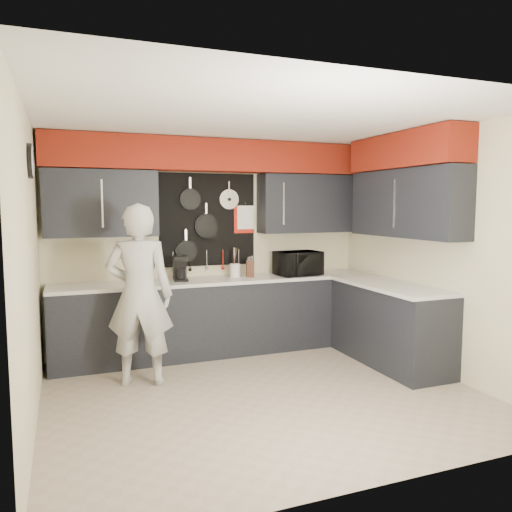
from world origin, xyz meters
name	(u,v)px	position (x,y,z in m)	size (l,w,h in m)	color
ground	(263,393)	(0.00, 0.00, 0.00)	(4.00, 4.00, 0.00)	tan
back_wall_assembly	(215,188)	(0.01, 1.60, 2.01)	(4.00, 0.36, 2.60)	beige
right_wall_assembly	(410,193)	(1.85, 0.26, 1.94)	(0.36, 3.50, 2.60)	beige
left_wall_assembly	(30,265)	(-1.99, 0.02, 1.33)	(0.05, 3.50, 2.60)	beige
base_cabinets	(266,318)	(0.49, 1.13, 0.46)	(3.95, 2.20, 0.92)	black
microwave	(298,263)	(1.03, 1.37, 1.07)	(0.55, 0.37, 0.30)	black
knife_block	(250,269)	(0.40, 1.43, 1.02)	(0.09, 0.09, 0.20)	#3B1E13
utensil_crock	(235,270)	(0.23, 1.49, 1.00)	(0.13, 0.13, 0.17)	white
coffee_maker	(181,268)	(-0.47, 1.44, 1.07)	(0.19, 0.22, 0.30)	black
person	(139,295)	(-1.05, 0.70, 0.91)	(0.67, 0.44, 1.82)	#B6B6B4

